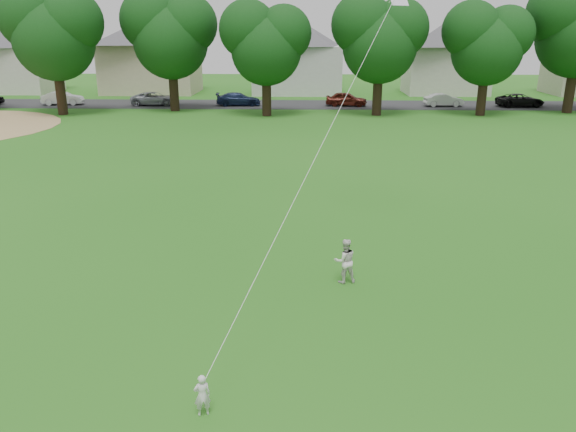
{
  "coord_description": "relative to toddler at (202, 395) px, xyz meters",
  "views": [
    {
      "loc": [
        1.03,
        -10.97,
        6.61
      ],
      "look_at": [
        0.61,
        2.0,
        2.3
      ],
      "focal_mm": 35.0,
      "sensor_mm": 36.0,
      "label": 1
    }
  ],
  "objects": [
    {
      "name": "kite",
      "position": [
        2.34,
        5.51,
        3.74
      ],
      "size": [
        2.83,
        5.94,
        13.93
      ],
      "color": "white",
      "rests_on": "ground"
    },
    {
      "name": "street",
      "position": [
        0.78,
        44.54,
        -0.41
      ],
      "size": [
        90.0,
        7.0,
        0.01
      ],
      "primitive_type": "cube",
      "color": "#2D2D30",
      "rests_on": "ground"
    },
    {
      "name": "tree_row",
      "position": [
        0.81,
        38.61,
        6.01
      ],
      "size": [
        81.54,
        8.9,
        10.92
      ],
      "color": "black",
      "rests_on": "ground"
    },
    {
      "name": "parked_cars",
      "position": [
        -3.2,
        43.54,
        0.2
      ],
      "size": [
        53.5,
        2.37,
        1.27
      ],
      "color": "black",
      "rests_on": "ground"
    },
    {
      "name": "toddler",
      "position": [
        0.0,
        0.0,
        0.0
      ],
      "size": [
        0.35,
        0.28,
        0.83
      ],
      "primitive_type": "imported",
      "rotation": [
        0.0,
        0.0,
        3.47
      ],
      "color": "silver",
      "rests_on": "ground"
    },
    {
      "name": "house_row",
      "position": [
        -0.25,
        54.54,
        4.41
      ],
      "size": [
        77.7,
        14.17,
        9.34
      ],
      "color": "silver",
      "rests_on": "ground"
    },
    {
      "name": "ground",
      "position": [
        0.78,
        2.54,
        -0.41
      ],
      "size": [
        160.0,
        160.0,
        0.0
      ],
      "primitive_type": "plane",
      "color": "#216216",
      "rests_on": "ground"
    },
    {
      "name": "older_boy",
      "position": [
        2.9,
        5.73,
        0.22
      ],
      "size": [
        0.7,
        0.6,
        1.26
      ],
      "primitive_type": "imported",
      "rotation": [
        0.0,
        0.0,
        3.36
      ],
      "color": "silver",
      "rests_on": "ground"
    }
  ]
}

